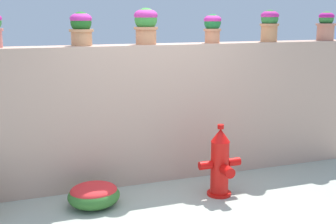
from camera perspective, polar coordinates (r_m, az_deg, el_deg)
name	(u,v)px	position (r m, az deg, el deg)	size (l,w,h in m)	color
ground_plane	(184,216)	(4.80, 2.04, -13.21)	(24.00, 24.00, 0.00)	#999F91
stone_wall	(149,113)	(5.58, -2.45, -0.17)	(5.83, 0.35, 1.72)	tan
potted_plant_2	(81,27)	(5.29, -11.11, 10.73)	(0.28, 0.28, 0.39)	#B47951
potted_plant_3	(146,23)	(5.45, -2.87, 11.35)	(0.29, 0.29, 0.44)	#B97752
potted_plant_4	(212,26)	(5.73, 5.74, 10.96)	(0.22, 0.22, 0.36)	#BC7350
potted_plant_5	(269,23)	(6.14, 12.93, 11.09)	(0.25, 0.25, 0.42)	#B7794F
potted_plant_6	(326,25)	(6.69, 19.65, 10.53)	(0.28, 0.28, 0.40)	#BE745E
fire_hydrant	(220,164)	(5.20, 6.73, -6.64)	(0.52, 0.42, 0.85)	red
flower_bush_left	(94,194)	(5.02, -9.52, -10.38)	(0.57, 0.52, 0.27)	#33682A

